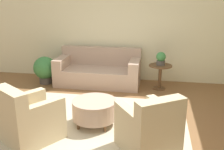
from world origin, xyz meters
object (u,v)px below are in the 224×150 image
Objects in this scene: armchair_left at (29,120)px; ottoman_table at (94,109)px; potted_plant_on_side_table at (161,58)px; couch at (99,72)px; potted_plant_floor at (45,69)px; armchair_right at (149,130)px; side_table at (160,73)px.

ottoman_table is (0.87, 0.71, -0.07)m from armchair_left.
potted_plant_on_side_table is (1.13, 2.07, 0.48)m from ottoman_table.
armchair_left is at bearing -98.72° from couch.
couch is 1.39m from potted_plant_floor.
ottoman_table is at bearing 144.14° from armchair_right.
potted_plant_on_side_table is at bearing 0.00° from side_table.
potted_plant_on_side_table is (2.01, 2.78, 0.41)m from armchair_left.
potted_plant_floor reaches higher than ottoman_table.
armchair_right reaches higher than couch.
couch is 2.00× the size of armchair_left.
ottoman_table is 1.29× the size of side_table.
couch reaches higher than potted_plant_floor.
couch is 3.48× the size of side_table.
couch is at bearing 8.47° from potted_plant_floor.
potted_plant_on_side_table is at bearing 61.29° from ottoman_table.
armchair_left is 3.45m from potted_plant_on_side_table.
ottoman_table is 2.46× the size of potted_plant_on_side_table.
armchair_right is at bearing 0.00° from armchair_left.
armchair_right is 2.81m from potted_plant_on_side_table.
ottoman_table is 2.36m from side_table.
armchair_left is 1.86m from armchair_right.
potted_plant_on_side_table is (0.15, 2.78, 0.41)m from armchair_right.
potted_plant_on_side_table is 2.96m from potted_plant_floor.
couch is 3.00× the size of potted_plant_floor.
potted_plant_floor is at bearing 132.07° from ottoman_table.
potted_plant_on_side_table is 0.45× the size of potted_plant_floor.
potted_plant_on_side_table reaches higher than couch.
armchair_left reaches higher than side_table.
side_table is (1.56, -0.14, 0.10)m from couch.
ottoman_table is at bearing 39.15° from armchair_left.
armchair_left and armchair_right have the same top height.
armchair_right is (1.86, 0.00, 0.00)m from armchair_left.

